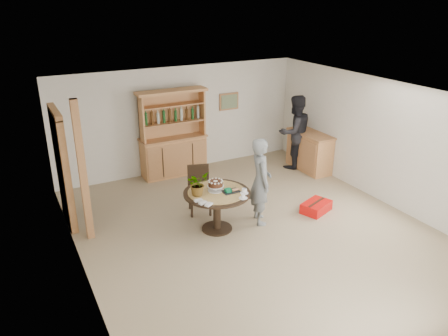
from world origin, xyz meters
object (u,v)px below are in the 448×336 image
at_px(red_suitcase, 316,207).
at_px(sideboard, 309,151).
at_px(hutch, 173,147).
at_px(adult_person, 295,132).
at_px(dining_table, 217,199).
at_px(teen_boy, 261,181).
at_px(dining_chair, 199,186).

bearing_deg(red_suitcase, sideboard, 35.16).
bearing_deg(hutch, adult_person, -18.28).
relative_size(dining_table, adult_person, 0.66).
relative_size(dining_table, teen_boy, 0.72).
height_order(sideboard, dining_chair, dining_chair).
bearing_deg(adult_person, dining_table, 30.13).
height_order(dining_table, adult_person, adult_person).
xyz_separation_m(hutch, sideboard, (3.04, -1.24, -0.22)).
relative_size(dining_chair, red_suitcase, 1.34).
xyz_separation_m(dining_table, teen_boy, (0.85, -0.10, 0.22)).
xyz_separation_m(hutch, dining_table, (-0.28, -2.83, -0.08)).
distance_m(hutch, teen_boy, 2.99).
bearing_deg(dining_table, sideboard, 25.57).
distance_m(dining_chair, adult_person, 3.26).
relative_size(sideboard, red_suitcase, 1.79).
distance_m(hutch, dining_chair, 2.02).
xyz_separation_m(teen_boy, red_suitcase, (1.21, -0.19, -0.73)).
bearing_deg(teen_boy, hutch, 28.33).
bearing_deg(adult_person, red_suitcase, 63.43).
height_order(dining_chair, red_suitcase, dining_chair).
relative_size(hutch, dining_table, 1.70).
relative_size(hutch, adult_person, 1.13).
relative_size(teen_boy, adult_person, 0.92).
bearing_deg(dining_chair, teen_boy, -30.77).
height_order(sideboard, red_suitcase, sideboard).
distance_m(hutch, dining_table, 2.84).
height_order(teen_boy, adult_person, adult_person).
xyz_separation_m(sideboard, dining_table, (-3.32, -1.59, 0.13)).
distance_m(hutch, sideboard, 3.29).
bearing_deg(sideboard, teen_boy, -145.64).
bearing_deg(dining_table, adult_person, 31.75).
bearing_deg(dining_chair, dining_table, -74.17).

